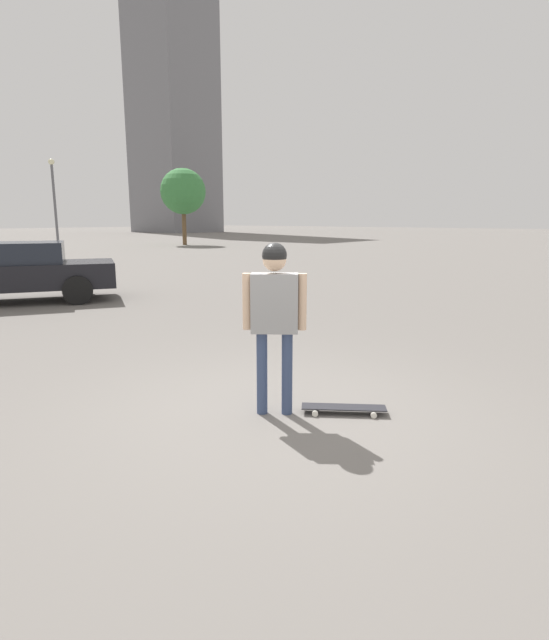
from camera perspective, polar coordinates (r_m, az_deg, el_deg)
name	(u,v)px	position (r m, az deg, el deg)	size (l,w,h in m)	color
ground_plane	(274,413)	(5.30, 0.00, -10.59)	(220.00, 220.00, 0.00)	slate
person	(274,305)	(4.98, 0.00, 1.67)	(0.53, 0.44, 1.76)	#38476B
skateboard	(344,408)	(5.32, 7.91, -9.91)	(0.82, 0.65, 0.07)	#232328
car_parked_near	(14,271)	(13.57, -27.59, 4.98)	(3.84, 4.89, 1.44)	black
building_block_distant	(172,79)	(82.70, -11.64, 25.40)	(10.54, 9.72, 44.38)	slate
tree_distant	(183,192)	(39.90, -10.41, 14.24)	(3.45, 3.45, 5.78)	brown
lamp_post	(55,200)	(26.63, -23.84, 12.39)	(0.28, 0.28, 4.77)	#59595E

